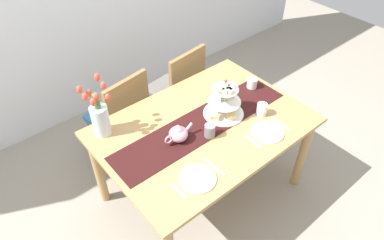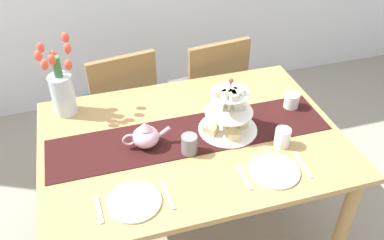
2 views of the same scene
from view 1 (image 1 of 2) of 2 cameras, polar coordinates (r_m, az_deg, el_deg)
name	(u,v)px [view 1 (image 1 of 2)]	position (r m, az deg, el deg)	size (l,w,h in m)	color
ground_plane	(202,190)	(3.06, 1.62, -11.28)	(8.00, 8.00, 0.00)	gray
dining_table	(204,135)	(2.57, 1.89, -2.53)	(1.49, 1.05, 0.76)	tan
chair_left	(121,114)	(3.03, -11.40, 0.90)	(0.48, 0.48, 0.91)	olive
chair_right	(179,87)	(3.28, -2.17, 5.45)	(0.47, 0.47, 0.91)	olive
table_runner	(203,124)	(2.51, 1.72, -0.63)	(1.42, 0.32, 0.00)	black
tiered_cake_stand	(223,103)	(2.54, 5.15, 2.78)	(0.30, 0.30, 0.30)	beige
teapot	(178,134)	(2.35, -2.25, -2.22)	(0.24, 0.13, 0.14)	#E5A8BC
tulip_vase	(100,116)	(2.42, -14.80, 0.67)	(0.18, 0.18, 0.43)	silver
cream_jug	(252,83)	(2.86, 9.75, 5.93)	(0.08, 0.08, 0.09)	white
dinner_plate_left	(198,179)	(2.16, 0.92, -9.54)	(0.23, 0.23, 0.01)	white
fork_left	(179,191)	(2.11, -2.13, -11.54)	(0.02, 0.15, 0.01)	silver
knife_left	(215,167)	(2.23, 3.79, -7.68)	(0.01, 0.17, 0.01)	silver
dinner_plate_right	(267,132)	(2.50, 12.18, -1.95)	(0.23, 0.23, 0.01)	white
fork_right	(253,142)	(2.41, 9.93, -3.52)	(0.02, 0.15, 0.01)	silver
knife_right	(281,123)	(2.59, 14.26, -0.54)	(0.01, 0.17, 0.01)	silver
mug_grey	(210,131)	(2.39, 2.91, -1.73)	(0.08, 0.08, 0.10)	slate
mug_white_text	(262,109)	(2.61, 11.31, 1.70)	(0.08, 0.08, 0.10)	white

